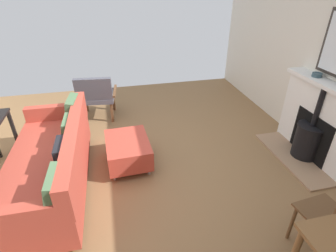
{
  "coord_description": "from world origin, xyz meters",
  "views": [
    {
      "loc": [
        0.09,
        2.81,
        2.29
      ],
      "look_at": [
        -0.53,
        0.14,
        0.7
      ],
      "focal_mm": 28.11,
      "sensor_mm": 36.0,
      "label": 1
    }
  ],
  "objects_px": {
    "mantel_bowl_near": "(317,75)",
    "sofa": "(52,163)",
    "ottoman": "(128,150)",
    "fireplace": "(318,127)",
    "armchair_accent": "(96,94)"
  },
  "relations": [
    {
      "from": "fireplace",
      "to": "ottoman",
      "type": "relative_size",
      "value": 1.92
    },
    {
      "from": "sofa",
      "to": "ottoman",
      "type": "height_order",
      "value": "sofa"
    },
    {
      "from": "fireplace",
      "to": "mantel_bowl_near",
      "type": "height_order",
      "value": "mantel_bowl_near"
    },
    {
      "from": "ottoman",
      "to": "armchair_accent",
      "type": "bearing_deg",
      "value": -74.43
    },
    {
      "from": "mantel_bowl_near",
      "to": "ottoman",
      "type": "xyz_separation_m",
      "value": [
        2.58,
        -0.12,
        -0.89
      ]
    },
    {
      "from": "sofa",
      "to": "ottoman",
      "type": "bearing_deg",
      "value": -163.26
    },
    {
      "from": "fireplace",
      "to": "mantel_bowl_near",
      "type": "distance_m",
      "value": 0.71
    },
    {
      "from": "fireplace",
      "to": "mantel_bowl_near",
      "type": "bearing_deg",
      "value": -94.25
    },
    {
      "from": "mantel_bowl_near",
      "to": "sofa",
      "type": "xyz_separation_m",
      "value": [
        3.48,
        0.15,
        -0.76
      ]
    },
    {
      "from": "fireplace",
      "to": "ottoman",
      "type": "xyz_separation_m",
      "value": [
        2.55,
        -0.41,
        -0.25
      ]
    },
    {
      "from": "sofa",
      "to": "armchair_accent",
      "type": "bearing_deg",
      "value": -106.4
    },
    {
      "from": "mantel_bowl_near",
      "to": "ottoman",
      "type": "relative_size",
      "value": 0.17
    },
    {
      "from": "fireplace",
      "to": "sofa",
      "type": "xyz_separation_m",
      "value": [
        3.45,
        -0.14,
        -0.12
      ]
    },
    {
      "from": "ottoman",
      "to": "armchair_accent",
      "type": "distance_m",
      "value": 1.51
    },
    {
      "from": "mantel_bowl_near",
      "to": "sofa",
      "type": "bearing_deg",
      "value": 2.54
    }
  ]
}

